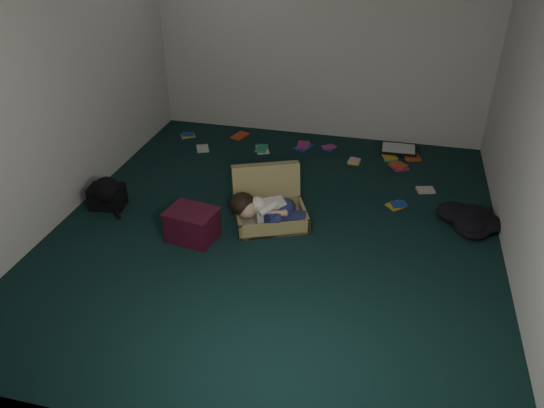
% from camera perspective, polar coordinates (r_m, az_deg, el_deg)
% --- Properties ---
extents(floor, '(4.50, 4.50, 0.00)m').
position_cam_1_polar(floor, '(4.92, 0.42, -2.63)').
color(floor, black).
rests_on(floor, ground).
extents(wall_back, '(4.50, 0.00, 4.50)m').
position_cam_1_polar(wall_back, '(6.47, 5.32, 18.12)').
color(wall_back, silver).
rests_on(wall_back, ground).
extents(wall_front, '(4.50, 0.00, 4.50)m').
position_cam_1_polar(wall_front, '(2.44, -11.87, -5.48)').
color(wall_front, silver).
rests_on(wall_front, ground).
extents(wall_left, '(0.00, 4.50, 4.50)m').
position_cam_1_polar(wall_left, '(5.16, -22.27, 12.70)').
color(wall_left, silver).
rests_on(wall_left, ground).
extents(wall_right, '(0.00, 4.50, 4.50)m').
position_cam_1_polar(wall_right, '(4.37, 27.25, 8.50)').
color(wall_right, silver).
rests_on(wall_right, ground).
extents(suitcase, '(0.85, 0.84, 0.48)m').
position_cam_1_polar(suitcase, '(5.02, -0.34, -0.01)').
color(suitcase, tan).
rests_on(suitcase, floor).
extents(person, '(0.72, 0.38, 0.30)m').
position_cam_1_polar(person, '(4.85, -0.56, -0.61)').
color(person, white).
rests_on(person, suitcase).
extents(maroon_bin, '(0.47, 0.40, 0.29)m').
position_cam_1_polar(maroon_bin, '(4.76, -8.58, -2.22)').
color(maroon_bin, '#430D1F').
rests_on(maroon_bin, floor).
extents(backpack, '(0.45, 0.39, 0.24)m').
position_cam_1_polar(backpack, '(5.44, -17.32, 0.85)').
color(backpack, black).
rests_on(backpack, floor).
extents(clothing_pile, '(0.50, 0.41, 0.16)m').
position_cam_1_polar(clothing_pile, '(5.26, 20.06, -1.30)').
color(clothing_pile, black).
rests_on(clothing_pile, floor).
extents(paper_tray, '(0.43, 0.32, 0.06)m').
position_cam_1_polar(paper_tray, '(6.53, 13.43, 5.67)').
color(paper_tray, black).
rests_on(paper_tray, floor).
extents(book_scatter, '(3.11, 1.50, 0.02)m').
position_cam_1_polar(book_scatter, '(6.24, 5.31, 5.03)').
color(book_scatter, gold).
rests_on(book_scatter, floor).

